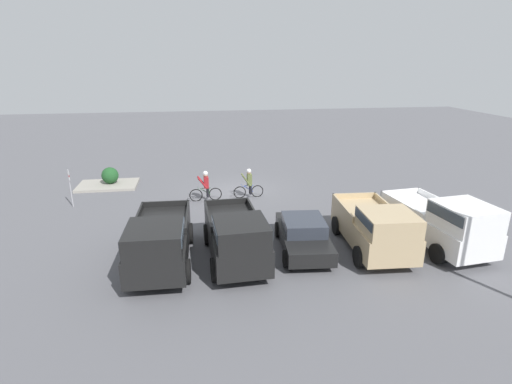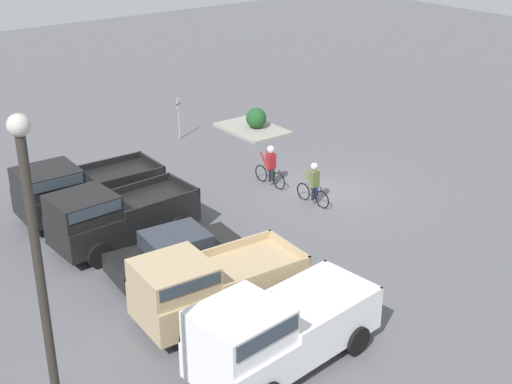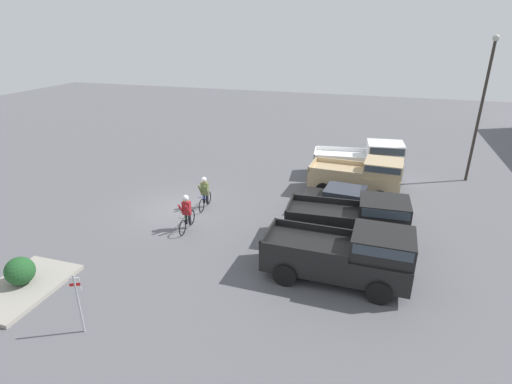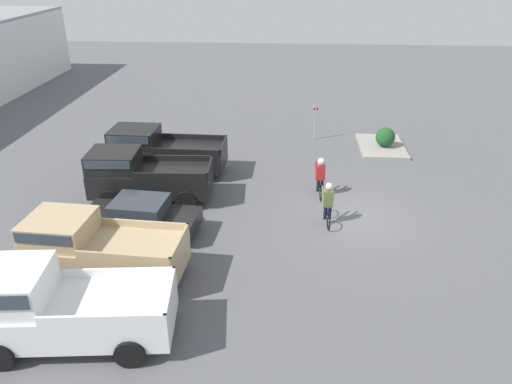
# 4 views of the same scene
# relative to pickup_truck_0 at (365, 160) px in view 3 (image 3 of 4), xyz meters

# --- Properties ---
(ground_plane) EXTENTS (80.00, 80.00, 0.00)m
(ground_plane) POSITION_rel_pickup_truck_0_xyz_m (7.51, -8.64, -1.15)
(ground_plane) COLOR #56565B
(pickup_truck_0) EXTENTS (2.67, 5.38, 2.25)m
(pickup_truck_0) POSITION_rel_pickup_truck_0_xyz_m (0.00, 0.00, 0.00)
(pickup_truck_0) COLOR white
(pickup_truck_0) RESTS_ON ground_plane
(pickup_truck_1) EXTENTS (2.49, 4.92, 2.09)m
(pickup_truck_1) POSITION_rel_pickup_truck_0_xyz_m (2.87, -0.04, -0.06)
(pickup_truck_1) COLOR tan
(pickup_truck_1) RESTS_ON ground_plane
(sedan_0) EXTENTS (2.24, 4.34, 1.36)m
(sedan_0) POSITION_rel_pickup_truck_0_xyz_m (5.65, -0.66, -0.46)
(sedan_0) COLOR black
(sedan_0) RESTS_ON ground_plane
(pickup_truck_2) EXTENTS (2.35, 5.01, 2.13)m
(pickup_truck_2) POSITION_rel_pickup_truck_0_xyz_m (8.43, 0.03, -0.04)
(pickup_truck_2) COLOR black
(pickup_truck_2) RESTS_ON ground_plane
(pickup_truck_3) EXTENTS (2.35, 5.24, 2.11)m
(pickup_truck_3) POSITION_rel_pickup_truck_0_xyz_m (11.26, -0.01, -0.04)
(pickup_truck_3) COLOR black
(pickup_truck_3) RESTS_ON ground_plane
(cyclist_0) EXTENTS (1.78, 0.48, 1.71)m
(cyclist_0) POSITION_rel_pickup_truck_0_xyz_m (9.35, -7.34, -0.27)
(cyclist_0) COLOR black
(cyclist_0) RESTS_ON ground_plane
(cyclist_1) EXTENTS (1.71, 0.48, 1.69)m
(cyclist_1) POSITION_rel_pickup_truck_0_xyz_m (6.94, -7.51, -0.30)
(cyclist_1) COLOR black
(cyclist_1) RESTS_ON ground_plane
(fire_lane_sign) EXTENTS (0.16, 0.28, 2.04)m
(fire_lane_sign) POSITION_rel_pickup_truck_0_xyz_m (16.35, -7.37, 0.09)
(fire_lane_sign) COLOR #9E9EA3
(fire_lane_sign) RESTS_ON ground_plane
(lamppost) EXTENTS (0.36, 0.36, 8.23)m
(lamppost) POSITION_rel_pickup_truck_0_xyz_m (-1.34, 5.93, 3.57)
(lamppost) COLOR #2D2823
(lamppost) RESTS_ON ground_plane
(curb_island) EXTENTS (3.51, 2.34, 0.15)m
(curb_island) POSITION_rel_pickup_truck_0_xyz_m (15.24, -10.87, -1.08)
(curb_island) COLOR gray
(curb_island) RESTS_ON ground_plane
(shrub) EXTENTS (1.00, 1.00, 1.00)m
(shrub) POSITION_rel_pickup_truck_0_xyz_m (15.08, -10.99, -0.50)
(shrub) COLOR #1E4C23
(shrub) RESTS_ON curb_island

